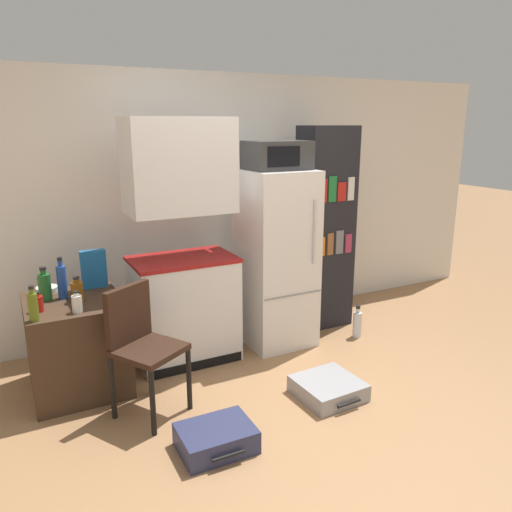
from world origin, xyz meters
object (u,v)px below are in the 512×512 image
object	(u,v)px
bookshelf	(325,229)
water_bottle_front	(357,324)
kitchen_hutch	(182,252)
bottle_milk_white	(77,303)
bowl	(47,290)
suitcase_small_flat	(328,388)
bottle_olive_oil	(33,306)
refrigerator	(276,258)
bottle_green_tall	(45,286)
bottle_ketchup_red	(38,303)
chair	(140,338)
suitcase_large_flat	(216,438)
side_table	(77,344)
cereal_box	(94,269)
microwave	(277,155)
bottle_amber_beer	(77,291)
bottle_blue_soda	(62,281)

from	to	relation	value
bookshelf	water_bottle_front	xyz separation A→B (m)	(0.09, -0.44, -0.84)
kitchen_hutch	bottle_milk_white	distance (m)	0.98
bowl	suitcase_small_flat	xyz separation A→B (m)	(1.75, -1.26, -0.66)
bookshelf	bottle_olive_oil	distance (m)	2.70
refrigerator	bottle_green_tall	distance (m)	1.92
bookshelf	bottle_ketchup_red	distance (m)	2.64
bottle_olive_oil	chair	world-z (taller)	bottle_olive_oil
bookshelf	bowl	size ratio (longest dim) A/B	11.85
bottle_olive_oil	bowl	xyz separation A→B (m)	(0.13, 0.58, -0.08)
suitcase_large_flat	suitcase_small_flat	size ratio (longest dim) A/B	0.96
bowl	water_bottle_front	bearing A→B (deg)	-11.05
side_table	chair	world-z (taller)	chair
bottle_green_tall	cereal_box	size ratio (longest dim) A/B	0.84
microwave	bottle_olive_oil	bearing A→B (deg)	-169.72
suitcase_large_flat	suitcase_small_flat	xyz separation A→B (m)	(0.98, 0.19, -0.01)
bookshelf	water_bottle_front	size ratio (longest dim) A/B	6.20
bottle_olive_oil	side_table	bearing A→B (deg)	47.75
suitcase_small_flat	bowl	bearing A→B (deg)	141.65
refrigerator	bookshelf	bearing A→B (deg)	12.83
chair	bottle_olive_oil	bearing A→B (deg)	128.11
bottle_ketchup_red	bowl	bearing A→B (deg)	77.08
bottle_green_tall	bottle_amber_beer	xyz separation A→B (m)	(0.21, -0.15, -0.03)
refrigerator	microwave	bearing A→B (deg)	-107.17
side_table	bottle_milk_white	bearing A→B (deg)	-90.22
bottle_ketchup_red	cereal_box	bearing A→B (deg)	39.75
bottle_milk_white	suitcase_large_flat	size ratio (longest dim) A/B	0.33
bottle_green_tall	chair	size ratio (longest dim) A/B	0.28
kitchen_hutch	bottle_green_tall	world-z (taller)	kitchen_hutch
bottle_blue_soda	bowl	size ratio (longest dim) A/B	1.93
bottle_milk_white	bottle_green_tall	size ratio (longest dim) A/B	0.61
bookshelf	suitcase_large_flat	size ratio (longest dim) A/B	4.21
suitcase_small_flat	suitcase_large_flat	bearing A→B (deg)	-171.35
cereal_box	suitcase_large_flat	bearing A→B (deg)	-73.34
side_table	kitchen_hutch	world-z (taller)	kitchen_hutch
bottle_milk_white	bottle_blue_soda	world-z (taller)	bottle_blue_soda
bookshelf	suitcase_small_flat	xyz separation A→B (m)	(-0.77, -1.20, -0.91)
bottle_amber_beer	cereal_box	distance (m)	0.34
kitchen_hutch	microwave	bearing A→B (deg)	-2.58
bottle_olive_oil	bottle_green_tall	size ratio (longest dim) A/B	0.96
microwave	bottle_green_tall	world-z (taller)	microwave
bottle_ketchup_red	bottle_green_tall	distance (m)	0.25
kitchen_hutch	bowl	size ratio (longest dim) A/B	12.26
cereal_box	water_bottle_front	xyz separation A→B (m)	(2.26, -0.47, -0.72)
bottle_green_tall	water_bottle_front	distance (m)	2.74
bowl	chair	size ratio (longest dim) A/B	0.18
bottle_milk_white	cereal_box	xyz separation A→B (m)	(0.20, 0.50, 0.09)
microwave	cereal_box	world-z (taller)	microwave
bookshelf	bottle_milk_white	world-z (taller)	bookshelf
bottle_ketchup_red	bookshelf	bearing A→B (deg)	7.41
bottle_milk_white	chair	xyz separation A→B (m)	(0.35, -0.28, -0.22)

